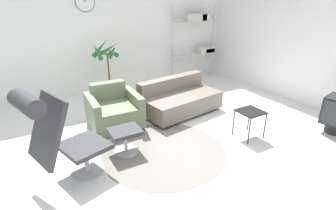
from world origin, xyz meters
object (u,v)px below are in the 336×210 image
shelf_unit (200,33)px  potted_plant (108,75)px  couch_low (180,100)px  side_table (250,114)px  ottoman (125,136)px  lounge_chair (56,130)px  armchair_red (114,111)px

shelf_unit → potted_plant: bearing=-171.7°
couch_low → side_table: couch_low is taller
couch_low → side_table: bearing=98.9°
side_table → ottoman: bearing=163.9°
couch_low → lounge_chair: bearing=17.0°
lounge_chair → couch_low: size_ratio=0.76×
couch_low → armchair_red: bearing=-11.1°
side_table → shelf_unit: 3.59m
potted_plant → lounge_chair: bearing=-119.0°
side_table → potted_plant: bearing=116.8°
lounge_chair → armchair_red: 1.68m
side_table → potted_plant: (-1.43, 2.84, 0.15)m
couch_low → shelf_unit: 2.71m
ottoman → potted_plant: size_ratio=0.34×
armchair_red → couch_low: (1.34, -0.06, -0.03)m
lounge_chair → side_table: size_ratio=2.71×
potted_plant → shelf_unit: shelf_unit is taller
lounge_chair → couch_low: lounge_chair is taller
armchair_red → shelf_unit: (3.09, 1.75, 0.97)m
armchair_red → side_table: 2.33m
armchair_red → couch_low: size_ratio=0.54×
lounge_chair → side_table: bearing=67.3°
side_table → armchair_red: bearing=140.4°
ottoman → potted_plant: 2.35m
potted_plant → side_table: bearing=-63.2°
lounge_chair → ottoman: 1.07m
lounge_chair → potted_plant: (1.42, 2.57, -0.19)m
ottoman → armchair_red: (0.14, 0.93, 0.01)m
side_table → couch_low: bearing=107.6°
lounge_chair → armchair_red: size_ratio=1.41×
lounge_chair → shelf_unit: size_ratio=0.64×
lounge_chair → armchair_red: (1.06, 1.21, -0.46)m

